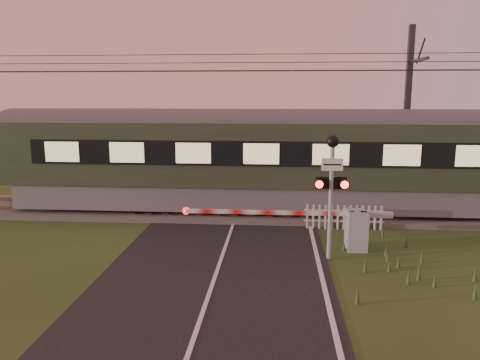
# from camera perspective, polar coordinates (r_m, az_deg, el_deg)

# --- Properties ---
(ground) EXTENTS (160.00, 160.00, 0.00)m
(ground) POSITION_cam_1_polar(r_m,az_deg,el_deg) (12.38, -3.03, -11.68)
(ground) COLOR #2B3E18
(ground) RESTS_ON ground
(road) EXTENTS (6.00, 140.00, 0.03)m
(road) POSITION_cam_1_polar(r_m,az_deg,el_deg) (12.16, -3.10, -12.06)
(road) COLOR black
(road) RESTS_ON ground
(track_bed) EXTENTS (140.00, 3.40, 0.39)m
(track_bed) POSITION_cam_1_polar(r_m,az_deg,el_deg) (18.51, -0.36, -3.90)
(track_bed) COLOR #47423D
(track_bed) RESTS_ON ground
(overhead_wires) EXTENTS (120.00, 0.62, 0.62)m
(overhead_wires) POSITION_cam_1_polar(r_m,az_deg,el_deg) (17.95, -0.38, 13.88)
(overhead_wires) COLOR black
(overhead_wires) RESTS_ON ground
(boom_gate) EXTENTS (6.41, 0.90, 1.19)m
(boom_gate) POSITION_cam_1_polar(r_m,az_deg,el_deg) (14.66, 13.01, -5.69)
(boom_gate) COLOR gray
(boom_gate) RESTS_ON ground
(crossing_signal) EXTENTS (0.90, 0.36, 3.55)m
(crossing_signal) POSITION_cam_1_polar(r_m,az_deg,el_deg) (13.22, 11.10, 0.60)
(crossing_signal) COLOR gray
(crossing_signal) RESTS_ON ground
(picket_fence) EXTENTS (2.75, 0.07, 0.86)m
(picket_fence) POSITION_cam_1_polar(r_m,az_deg,el_deg) (16.68, 12.55, -4.46)
(picket_fence) COLOR silver
(picket_fence) RESTS_ON ground
(catenary_mast) EXTENTS (0.23, 2.47, 7.41)m
(catenary_mast) POSITION_cam_1_polar(r_m,az_deg,el_deg) (20.80, 19.71, 7.63)
(catenary_mast) COLOR #2D2D30
(catenary_mast) RESTS_ON ground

